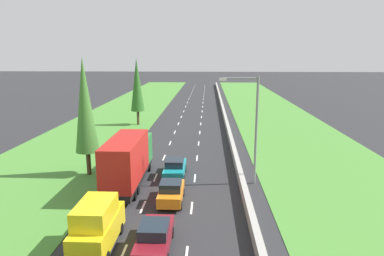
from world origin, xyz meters
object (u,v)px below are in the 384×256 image
orange_hatchback_centre_lane (171,192)px  red_box_truck_left_lane (128,160)px  maroon_sedan_centre_lane (155,237)px  yellow_van_left_lane (97,225)px  poplar_tree_third (137,85)px  teal_sedan_centre_lane (175,168)px  poplar_tree_second (85,106)px  street_light_mast (252,123)px

orange_hatchback_centre_lane → red_box_truck_left_lane: (-3.90, 3.39, 1.35)m
maroon_sedan_centre_lane → red_box_truck_left_lane: 10.45m
orange_hatchback_centre_lane → yellow_van_left_lane: size_ratio=0.80×
yellow_van_left_lane → red_box_truck_left_lane: (-0.41, 9.59, 0.78)m
red_box_truck_left_lane → orange_hatchback_centre_lane: bearing=-41.0°
poplar_tree_third → yellow_van_left_lane: bearing=-82.4°
teal_sedan_centre_lane → poplar_tree_third: 24.49m
teal_sedan_centre_lane → poplar_tree_second: size_ratio=0.43×
poplar_tree_third → poplar_tree_second: bearing=-90.0°
red_box_truck_left_lane → teal_sedan_centre_lane: bearing=30.0°
street_light_mast → poplar_tree_third: bearing=121.0°
yellow_van_left_lane → poplar_tree_second: (-4.58, 11.86, 4.92)m
yellow_van_left_lane → poplar_tree_third: bearing=97.6°
poplar_tree_second → poplar_tree_third: size_ratio=1.04×
orange_hatchback_centre_lane → red_box_truck_left_lane: bearing=139.0°
maroon_sedan_centre_lane → orange_hatchback_centre_lane: (0.26, 6.31, 0.02)m
teal_sedan_centre_lane → red_box_truck_left_lane: size_ratio=0.48×
poplar_tree_third → red_box_truck_left_lane: bearing=-80.4°
orange_hatchback_centre_lane → yellow_van_left_lane: (-3.49, -6.20, 0.56)m
yellow_van_left_lane → poplar_tree_second: bearing=111.1°
teal_sedan_centre_lane → poplar_tree_third: (-7.83, 22.59, 5.32)m
maroon_sedan_centre_lane → red_box_truck_left_lane: (-3.64, 9.70, 1.37)m
poplar_tree_third → street_light_mast: bearing=-59.0°
teal_sedan_centre_lane → street_light_mast: (6.51, -1.33, 4.42)m
red_box_truck_left_lane → street_light_mast: (10.17, 0.78, 3.05)m
poplar_tree_second → poplar_tree_third: 22.43m
teal_sedan_centre_lane → yellow_van_left_lane: bearing=-105.5°
orange_hatchback_centre_lane → poplar_tree_second: poplar_tree_second is taller
yellow_van_left_lane → orange_hatchback_centre_lane: bearing=60.6°
red_box_truck_left_lane → yellow_van_left_lane: bearing=-87.6°
red_box_truck_left_lane → poplar_tree_third: poplar_tree_third is taller
maroon_sedan_centre_lane → poplar_tree_second: bearing=123.2°
maroon_sedan_centre_lane → yellow_van_left_lane: size_ratio=0.92×
teal_sedan_centre_lane → red_box_truck_left_lane: (-3.65, -2.11, 1.37)m
maroon_sedan_centre_lane → teal_sedan_centre_lane: (0.01, 11.81, 0.00)m
teal_sedan_centre_lane → poplar_tree_second: bearing=178.8°
maroon_sedan_centre_lane → street_light_mast: (6.52, 10.48, 4.42)m
maroon_sedan_centre_lane → teal_sedan_centre_lane: size_ratio=1.00×
orange_hatchback_centre_lane → poplar_tree_third: bearing=106.0°
teal_sedan_centre_lane → street_light_mast: street_light_mast is taller
orange_hatchback_centre_lane → street_light_mast: size_ratio=0.43×
yellow_van_left_lane → street_light_mast: size_ratio=0.54×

